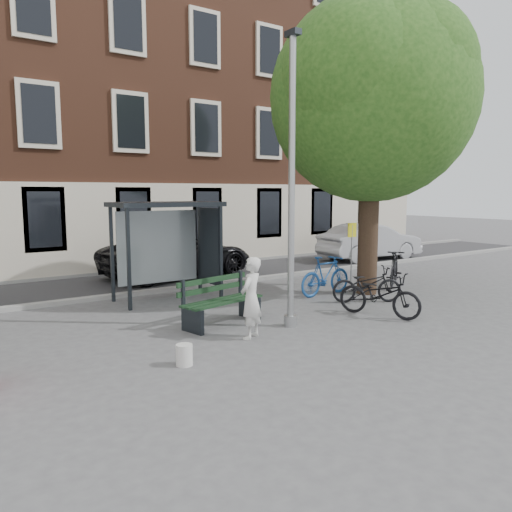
{
  "coord_description": "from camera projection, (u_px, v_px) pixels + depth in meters",
  "views": [
    {
      "loc": [
        -6.62,
        -8.18,
        2.88
      ],
      "look_at": [
        -0.03,
        1.26,
        1.4
      ],
      "focal_mm": 35.0,
      "sensor_mm": 36.0,
      "label": 1
    }
  ],
  "objects": [
    {
      "name": "ground",
      "position": [
        290.0,
        326.0,
        10.78
      ],
      "size": [
        90.0,
        90.0,
        0.0
      ],
      "primitive_type": "plane",
      "color": "#4C4C4F",
      "rests_on": "ground"
    },
    {
      "name": "road",
      "position": [
        157.0,
        280.0,
        16.47
      ],
      "size": [
        40.0,
        4.0,
        0.01
      ],
      "primitive_type": "cube",
      "color": "#28282B",
      "rests_on": "ground"
    },
    {
      "name": "curb_near",
      "position": [
        185.0,
        287.0,
        14.83
      ],
      "size": [
        40.0,
        0.25,
        0.12
      ],
      "primitive_type": "cube",
      "color": "gray",
      "rests_on": "ground"
    },
    {
      "name": "curb_far",
      "position": [
        135.0,
        270.0,
        18.09
      ],
      "size": [
        40.0,
        0.25,
        0.12
      ],
      "primitive_type": "cube",
      "color": "gray",
      "rests_on": "ground"
    },
    {
      "name": "building_row",
      "position": [
        93.0,
        91.0,
        20.46
      ],
      "size": [
        30.0,
        8.0,
        14.0
      ],
      "primitive_type": "cube",
      "color": "brown",
      "rests_on": "ground"
    },
    {
      "name": "lamppost",
      "position": [
        292.0,
        197.0,
        10.42
      ],
      "size": [
        0.28,
        0.35,
        6.11
      ],
      "color": "#9EA0A3",
      "rests_on": "ground"
    },
    {
      "name": "tree_right",
      "position": [
        376.0,
        90.0,
        13.47
      ],
      "size": [
        5.76,
        5.6,
        8.2
      ],
      "color": "black",
      "rests_on": "ground"
    },
    {
      "name": "bus_shelter",
      "position": [
        178.0,
        228.0,
        13.53
      ],
      "size": [
        2.85,
        1.45,
        2.62
      ],
      "color": "#1E2328",
      "rests_on": "ground"
    },
    {
      "name": "painter",
      "position": [
        251.0,
        298.0,
        9.79
      ],
      "size": [
        0.71,
        0.64,
        1.62
      ],
      "primitive_type": "imported",
      "rotation": [
        0.0,
        0.0,
        3.68
      ],
      "color": "silver",
      "rests_on": "ground"
    },
    {
      "name": "bench",
      "position": [
        221.0,
        303.0,
        10.87
      ],
      "size": [
        2.06,
        1.04,
        1.02
      ],
      "rotation": [
        0.0,
        0.0,
        0.21
      ],
      "color": "#1E2328",
      "rests_on": "ground"
    },
    {
      "name": "bike_a",
      "position": [
        367.0,
        284.0,
        13.04
      ],
      "size": [
        1.9,
        1.46,
        0.96
      ],
      "primitive_type": "imported",
      "rotation": [
        0.0,
        0.0,
        1.05
      ],
      "color": "black",
      "rests_on": "ground"
    },
    {
      "name": "bike_b",
      "position": [
        326.0,
        276.0,
        13.93
      ],
      "size": [
        1.89,
        0.63,
        1.12
      ],
      "primitive_type": "imported",
      "rotation": [
        0.0,
        0.0,
        1.63
      ],
      "color": "navy",
      "rests_on": "ground"
    },
    {
      "name": "bike_c",
      "position": [
        379.0,
        294.0,
        11.58
      ],
      "size": [
        1.33,
        2.09,
        1.04
      ],
      "primitive_type": "imported",
      "rotation": [
        0.0,
        0.0,
        0.36
      ],
      "color": "black",
      "rests_on": "ground"
    },
    {
      "name": "bike_d",
      "position": [
        394.0,
        269.0,
        15.29
      ],
      "size": [
        1.79,
        1.44,
        1.09
      ],
      "primitive_type": "imported",
      "rotation": [
        0.0,
        0.0,
        2.16
      ],
      "color": "black",
      "rests_on": "ground"
    },
    {
      "name": "car_dark",
      "position": [
        178.0,
        255.0,
        17.11
      ],
      "size": [
        5.58,
        3.08,
        1.48
      ],
      "primitive_type": "imported",
      "rotation": [
        0.0,
        0.0,
        1.69
      ],
      "color": "black",
      "rests_on": "ground"
    },
    {
      "name": "car_silver",
      "position": [
        370.0,
        242.0,
        21.4
      ],
      "size": [
        4.8,
        2.05,
        1.54
      ],
      "primitive_type": "imported",
      "rotation": [
        0.0,
        0.0,
        1.48
      ],
      "color": "#A9AAB1",
      "rests_on": "ground"
    },
    {
      "name": "bucket_a",
      "position": [
        184.0,
        355.0,
        8.32
      ],
      "size": [
        0.29,
        0.29,
        0.36
      ],
      "primitive_type": "cylinder",
      "rotation": [
        0.0,
        0.0,
        0.02
      ],
      "color": "silver",
      "rests_on": "ground"
    },
    {
      "name": "notice_sign",
      "position": [
        352.0,
        240.0,
        15.35
      ],
      "size": [
        0.33,
        0.04,
        1.94
      ],
      "rotation": [
        0.0,
        0.0,
        -0.04
      ],
      "color": "#9EA0A3",
      "rests_on": "ground"
    }
  ]
}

